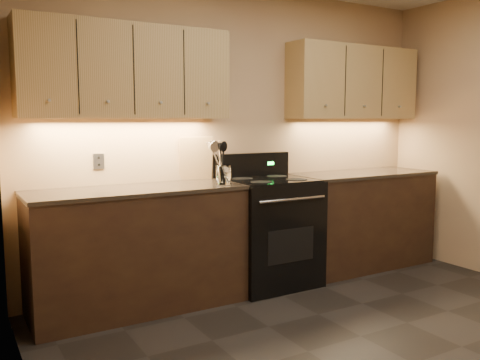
# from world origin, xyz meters

# --- Properties ---
(wall_back) EXTENTS (4.00, 0.04, 2.60)m
(wall_back) POSITION_xyz_m (0.00, 2.00, 1.30)
(wall_back) COLOR tan
(wall_back) RESTS_ON ground
(wall_left) EXTENTS (0.04, 4.00, 2.60)m
(wall_left) POSITION_xyz_m (-2.00, 0.00, 1.30)
(wall_left) COLOR tan
(wall_left) RESTS_ON ground
(counter_left) EXTENTS (1.62, 0.62, 0.93)m
(counter_left) POSITION_xyz_m (-1.10, 1.70, 0.47)
(counter_left) COLOR black
(counter_left) RESTS_ON ground
(counter_right) EXTENTS (1.46, 0.62, 0.93)m
(counter_right) POSITION_xyz_m (1.18, 1.70, 0.47)
(counter_right) COLOR black
(counter_right) RESTS_ON ground
(stove) EXTENTS (0.76, 0.68, 1.14)m
(stove) POSITION_xyz_m (0.08, 1.68, 0.48)
(stove) COLOR black
(stove) RESTS_ON ground
(upper_cab_left) EXTENTS (1.60, 0.30, 0.70)m
(upper_cab_left) POSITION_xyz_m (-1.10, 1.85, 1.80)
(upper_cab_left) COLOR tan
(upper_cab_left) RESTS_ON wall_back
(upper_cab_right) EXTENTS (1.44, 0.30, 0.70)m
(upper_cab_right) POSITION_xyz_m (1.18, 1.85, 1.80)
(upper_cab_right) COLOR tan
(upper_cab_right) RESTS_ON wall_back
(outlet_plate) EXTENTS (0.08, 0.01, 0.12)m
(outlet_plate) POSITION_xyz_m (-1.30, 1.99, 1.12)
(outlet_plate) COLOR #B2B5BA
(outlet_plate) RESTS_ON wall_back
(utensil_crock) EXTENTS (0.12, 0.12, 0.15)m
(utensil_crock) POSITION_xyz_m (-0.42, 1.59, 1.00)
(utensil_crock) COLOR white
(utensil_crock) RESTS_ON counter_left
(cutting_board) EXTENTS (0.30, 0.11, 0.37)m
(cutting_board) POSITION_xyz_m (-0.48, 1.97, 1.11)
(cutting_board) COLOR #DCAC76
(cutting_board) RESTS_ON counter_left
(wooden_spoon) EXTENTS (0.11, 0.16, 0.34)m
(wooden_spoon) POSITION_xyz_m (-0.46, 1.57, 1.11)
(wooden_spoon) COLOR #DCAC76
(wooden_spoon) RESTS_ON utensil_crock
(black_spoon) EXTENTS (0.09, 0.15, 0.34)m
(black_spoon) POSITION_xyz_m (-0.42, 1.62, 1.11)
(black_spoon) COLOR black
(black_spoon) RESTS_ON utensil_crock
(black_turner) EXTENTS (0.12, 0.15, 0.33)m
(black_turner) POSITION_xyz_m (-0.42, 1.57, 1.11)
(black_turner) COLOR black
(black_turner) RESTS_ON utensil_crock
(steel_spatula) EXTENTS (0.25, 0.12, 0.37)m
(steel_spatula) POSITION_xyz_m (-0.39, 1.59, 1.13)
(steel_spatula) COLOR silver
(steel_spatula) RESTS_ON utensil_crock
(steel_skimmer) EXTENTS (0.23, 0.13, 0.35)m
(steel_skimmer) POSITION_xyz_m (-0.39, 1.58, 1.12)
(steel_skimmer) COLOR silver
(steel_skimmer) RESTS_ON utensil_crock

